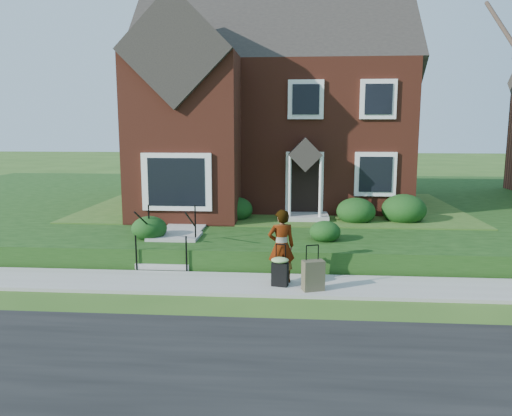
# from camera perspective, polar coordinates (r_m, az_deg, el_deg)

# --- Properties ---
(ground) EXTENTS (120.00, 120.00, 0.00)m
(ground) POSITION_cam_1_polar(r_m,az_deg,el_deg) (11.87, 0.06, -8.92)
(ground) COLOR #2D5119
(ground) RESTS_ON ground
(street) EXTENTS (60.00, 6.00, 0.01)m
(street) POSITION_cam_1_polar(r_m,az_deg,el_deg) (7.31, -3.17, -21.21)
(street) COLOR black
(street) RESTS_ON ground
(sidewalk) EXTENTS (60.00, 1.60, 0.08)m
(sidewalk) POSITION_cam_1_polar(r_m,az_deg,el_deg) (11.85, 0.06, -8.73)
(sidewalk) COLOR #9E9B93
(sidewalk) RESTS_ON ground
(terrace) EXTENTS (44.00, 20.00, 0.60)m
(terrace) POSITION_cam_1_polar(r_m,az_deg,el_deg) (22.62, 12.38, 0.43)
(terrace) COLOR #15370F
(terrace) RESTS_ON ground
(walkway) EXTENTS (1.20, 6.00, 0.06)m
(walkway) POSITION_cam_1_polar(r_m,az_deg,el_deg) (16.87, -7.12, -1.28)
(walkway) COLOR #9E9B93
(walkway) RESTS_ON terrace
(main_house) EXTENTS (10.40, 10.20, 9.40)m
(main_house) POSITION_cam_1_polar(r_m,az_deg,el_deg) (20.93, 1.56, 13.58)
(main_house) COLOR maroon
(main_house) RESTS_ON terrace
(front_steps) EXTENTS (1.40, 2.02, 1.50)m
(front_steps) POSITION_cam_1_polar(r_m,az_deg,el_deg) (13.89, -9.71, -4.30)
(front_steps) COLOR #9E9B93
(front_steps) RESTS_ON ground
(foundation_shrubs) EXTENTS (10.20, 4.37, 1.02)m
(foundation_shrubs) POSITION_cam_1_polar(r_m,az_deg,el_deg) (16.34, 2.01, -0.03)
(foundation_shrubs) COLOR black
(foundation_shrubs) RESTS_ON terrace
(woman) EXTENTS (0.72, 0.56, 1.74)m
(woman) POSITION_cam_1_polar(r_m,az_deg,el_deg) (11.68, 2.91, -4.38)
(woman) COLOR #999999
(woman) RESTS_ON sidewalk
(suitcase_black) EXTENTS (0.47, 0.41, 0.98)m
(suitcase_black) POSITION_cam_1_polar(r_m,az_deg,el_deg) (11.54, 2.75, -7.08)
(suitcase_black) COLOR black
(suitcase_black) RESTS_ON sidewalk
(suitcase_olive) EXTENTS (0.53, 0.40, 1.03)m
(suitcase_olive) POSITION_cam_1_polar(r_m,az_deg,el_deg) (11.31, 6.55, -7.65)
(suitcase_olive) COLOR #4B4732
(suitcase_olive) RESTS_ON sidewalk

